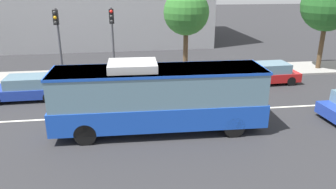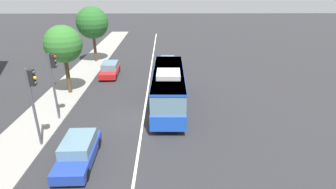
# 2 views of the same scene
# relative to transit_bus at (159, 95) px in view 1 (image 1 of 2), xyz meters

# --- Properties ---
(ground_plane) EXTENTS (160.00, 160.00, 0.00)m
(ground_plane) POSITION_rel_transit_bus_xyz_m (-2.20, 1.99, -1.81)
(ground_plane) COLOR #28282B
(sidewalk_kerb) EXTENTS (80.00, 3.59, 0.14)m
(sidewalk_kerb) POSITION_rel_transit_bus_xyz_m (-2.20, 9.82, -1.74)
(sidewalk_kerb) COLOR gray
(sidewalk_kerb) RESTS_ON ground_plane
(lane_centre_line) EXTENTS (76.00, 0.16, 0.01)m
(lane_centre_line) POSITION_rel_transit_bus_xyz_m (-2.20, 1.99, -1.80)
(lane_centre_line) COLOR silver
(lane_centre_line) RESTS_ON ground_plane
(transit_bus) EXTENTS (10.05, 2.71, 3.46)m
(transit_bus) POSITION_rel_transit_bus_xyz_m (0.00, 0.00, 0.00)
(transit_bus) COLOR #1947B7
(transit_bus) RESTS_ON ground_plane
(sedan_blue) EXTENTS (4.54, 1.90, 1.46)m
(sedan_blue) POSITION_rel_transit_bus_xyz_m (-7.59, 5.35, -1.09)
(sedan_blue) COLOR #1E3899
(sedan_blue) RESTS_ON ground_plane
(sedan_red) EXTENTS (4.56, 1.96, 1.46)m
(sedan_red) POSITION_rel_transit_bus_xyz_m (8.42, 6.51, -1.09)
(sedan_red) COLOR #B21919
(sedan_red) RESTS_ON ground_plane
(traffic_light_near_corner) EXTENTS (0.33, 0.62, 5.20)m
(traffic_light_near_corner) POSITION_rel_transit_bus_xyz_m (-2.30, 8.30, 1.75)
(traffic_light_near_corner) COLOR #47474C
(traffic_light_near_corner) RESTS_ON ground_plane
(traffic_light_mid_block) EXTENTS (0.33, 0.62, 5.20)m
(traffic_light_mid_block) POSITION_rel_transit_bus_xyz_m (-5.90, 8.15, 1.75)
(traffic_light_mid_block) COLOR #47474C
(traffic_light_mid_block) RESTS_ON ground_plane
(street_tree_kerbside_left) EXTENTS (3.33, 3.33, 6.41)m
(street_tree_kerbside_left) POSITION_rel_transit_bus_xyz_m (3.04, 9.32, 2.90)
(street_tree_kerbside_left) COLOR #4C3823
(street_tree_kerbside_left) RESTS_ON ground_plane
(street_tree_kerbside_right) EXTENTS (4.01, 4.01, 7.14)m
(street_tree_kerbside_right) POSITION_rel_transit_bus_xyz_m (14.15, 9.46, 3.30)
(street_tree_kerbside_right) COLOR #4C3823
(street_tree_kerbside_right) RESTS_ON ground_plane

